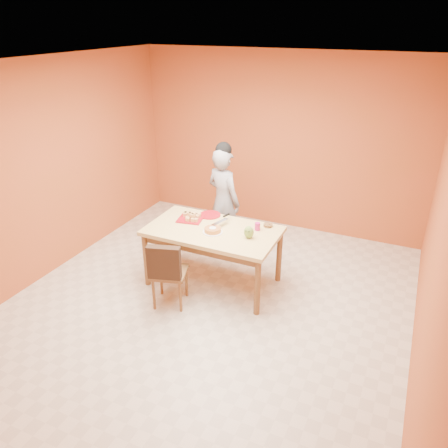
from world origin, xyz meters
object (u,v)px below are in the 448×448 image
at_px(sponge_cake, 213,230).
at_px(egg_ornament, 249,232).
at_px(dining_chair, 169,271).
at_px(dining_table, 213,236).
at_px(pastry_platter, 191,219).
at_px(magenta_glass, 257,226).
at_px(red_dinner_plate, 210,215).
at_px(checker_tin, 268,225).
at_px(person, 224,201).

bearing_deg(sponge_cake, egg_ornament, 6.02).
bearing_deg(dining_chair, egg_ornament, 21.67).
bearing_deg(dining_chair, dining_table, 50.07).
relative_size(dining_table, egg_ornament, 10.67).
xyz_separation_m(dining_table, dining_chair, (-0.27, -0.62, -0.22)).
bearing_deg(egg_ornament, dining_table, 153.52).
xyz_separation_m(pastry_platter, magenta_glass, (0.88, 0.06, 0.04)).
bearing_deg(red_dinner_plate, checker_tin, 0.00).
bearing_deg(checker_tin, person, 148.99).
bearing_deg(magenta_glass, dining_table, -157.70).
xyz_separation_m(sponge_cake, checker_tin, (0.55, 0.43, -0.02)).
xyz_separation_m(red_dinner_plate, sponge_cake, (0.25, -0.43, 0.03)).
distance_m(dining_chair, sponge_cake, 0.72).
relative_size(sponge_cake, egg_ornament, 1.33).
bearing_deg(dining_table, person, 106.11).
distance_m(sponge_cake, magenta_glass, 0.54).
relative_size(pastry_platter, red_dinner_plate, 1.11).
bearing_deg(egg_ornament, sponge_cake, 163.32).
xyz_separation_m(red_dinner_plate, egg_ornament, (0.69, -0.38, 0.07)).
xyz_separation_m(dining_table, checker_tin, (0.59, 0.35, 0.11)).
height_order(red_dinner_plate, sponge_cake, sponge_cake).
xyz_separation_m(person, checker_tin, (0.83, -0.50, 0.01)).
distance_m(person, egg_ornament, 1.14).
relative_size(red_dinner_plate, egg_ornament, 1.83).
bearing_deg(sponge_cake, checker_tin, 38.02).
height_order(dining_table, sponge_cake, sponge_cake).
relative_size(dining_chair, checker_tin, 7.60).
bearing_deg(egg_ornament, checker_tin, 52.10).
distance_m(dining_chair, magenta_glass, 1.19).
relative_size(red_dinner_plate, checker_tin, 2.45).
bearing_deg(dining_table, checker_tin, 30.87).
bearing_deg(magenta_glass, red_dinner_plate, 168.49).
height_order(dining_table, magenta_glass, magenta_glass).
distance_m(egg_ornament, checker_tin, 0.40).
bearing_deg(pastry_platter, person, 79.07).
relative_size(dining_table, checker_tin, 14.24).
bearing_deg(pastry_platter, dining_chair, -81.65).
bearing_deg(pastry_platter, magenta_glass, 4.10).
xyz_separation_m(dining_table, person, (-0.25, 0.85, 0.10)).
height_order(dining_table, checker_tin, checker_tin).
height_order(egg_ornament, magenta_glass, egg_ornament).
xyz_separation_m(dining_chair, egg_ornament, (0.75, 0.59, 0.39)).
bearing_deg(pastry_platter, red_dinner_plate, 50.42).
bearing_deg(person, magenta_glass, 159.89).
bearing_deg(person, red_dinner_plate, 114.75).
xyz_separation_m(dining_table, red_dinner_plate, (-0.21, 0.35, 0.10)).
bearing_deg(dining_table, dining_chair, -113.34).
relative_size(person, egg_ornament, 10.20).
relative_size(egg_ornament, checker_tin, 1.33).
bearing_deg(magenta_glass, dining_chair, -132.87).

